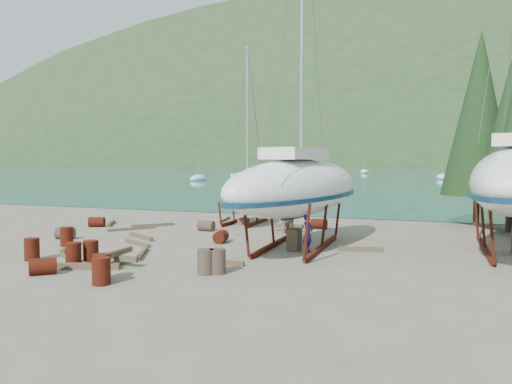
% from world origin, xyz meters
% --- Properties ---
extents(ground, '(600.00, 600.00, 0.00)m').
position_xyz_m(ground, '(0.00, 0.00, 0.00)').
color(ground, '#5F5A4B').
rests_on(ground, ground).
extents(bay_water, '(700.00, 700.00, 0.00)m').
position_xyz_m(bay_water, '(0.00, 315.00, 0.01)').
color(bay_water, '#176877').
rests_on(bay_water, ground).
extents(far_hill, '(800.00, 360.00, 110.00)m').
position_xyz_m(far_hill, '(0.00, 320.00, 0.00)').
color(far_hill, '#23391C').
rests_on(far_hill, ground).
extents(far_house_left, '(6.60, 5.60, 5.60)m').
position_xyz_m(far_house_left, '(-60.00, 190.00, 2.92)').
color(far_house_left, beige).
rests_on(far_house_left, ground).
extents(far_house_center, '(6.60, 5.60, 5.60)m').
position_xyz_m(far_house_center, '(-20.00, 190.00, 2.92)').
color(far_house_center, beige).
rests_on(far_house_center, ground).
extents(far_house_right, '(6.60, 5.60, 5.60)m').
position_xyz_m(far_house_right, '(30.00, 190.00, 2.92)').
color(far_house_right, beige).
rests_on(far_house_right, ground).
extents(cypress_near_right, '(3.60, 3.60, 10.00)m').
position_xyz_m(cypress_near_right, '(12.50, 12.00, 5.79)').
color(cypress_near_right, black).
rests_on(cypress_near_right, ground).
extents(cypress_back_left, '(4.14, 4.14, 11.50)m').
position_xyz_m(cypress_back_left, '(11.00, 14.00, 6.66)').
color(cypress_back_left, black).
rests_on(cypress_back_left, ground).
extents(moored_boat_left, '(2.00, 5.00, 6.05)m').
position_xyz_m(moored_boat_left, '(-30.00, 60.00, 0.39)').
color(moored_boat_left, white).
rests_on(moored_boat_left, ground).
extents(moored_boat_mid, '(2.00, 5.00, 6.05)m').
position_xyz_m(moored_boat_mid, '(10.00, 80.00, 0.39)').
color(moored_boat_mid, white).
rests_on(moored_boat_mid, ground).
extents(moored_boat_far, '(2.00, 5.00, 6.05)m').
position_xyz_m(moored_boat_far, '(-8.00, 110.00, 0.39)').
color(moored_boat_far, white).
rests_on(moored_boat_far, ground).
extents(large_sailboat_near, '(5.48, 11.32, 17.15)m').
position_xyz_m(large_sailboat_near, '(2.88, 3.31, 2.76)').
color(large_sailboat_near, white).
rests_on(large_sailboat_near, ground).
extents(small_sailboat_shore, '(3.30, 7.01, 10.78)m').
position_xyz_m(small_sailboat_shore, '(-2.26, 10.21, 1.78)').
color(small_sailboat_shore, white).
rests_on(small_sailboat_shore, ground).
extents(worker, '(0.52, 0.68, 1.67)m').
position_xyz_m(worker, '(3.56, 2.45, 0.83)').
color(worker, navy).
rests_on(worker, ground).
extents(drum_2, '(1.03, 0.85, 0.58)m').
position_xyz_m(drum_2, '(-9.99, 6.02, 0.29)').
color(drum_2, '#561D0E').
rests_on(drum_2, ground).
extents(drum_3, '(0.58, 0.58, 0.88)m').
position_xyz_m(drum_3, '(-1.39, -5.02, 0.44)').
color(drum_3, '#561D0E').
rests_on(drum_3, ground).
extents(drum_4, '(0.90, 0.61, 0.58)m').
position_xyz_m(drum_4, '(2.47, 9.58, 0.29)').
color(drum_4, '#561D0E').
rests_on(drum_4, ground).
extents(drum_5, '(0.58, 0.58, 0.88)m').
position_xyz_m(drum_5, '(1.51, -2.40, 0.44)').
color(drum_5, '#2D2823').
rests_on(drum_5, ground).
extents(drum_6, '(0.69, 0.95, 0.58)m').
position_xyz_m(drum_6, '(-0.95, 3.50, 0.29)').
color(drum_6, '#561D0E').
rests_on(drum_6, ground).
extents(drum_7, '(0.58, 0.58, 0.88)m').
position_xyz_m(drum_7, '(-1.71, -4.56, 0.44)').
color(drum_7, '#561D0E').
rests_on(drum_7, ground).
extents(drum_8, '(0.58, 0.58, 0.88)m').
position_xyz_m(drum_8, '(-7.24, 0.26, 0.44)').
color(drum_8, '#561D0E').
rests_on(drum_8, ground).
extents(drum_9, '(0.90, 0.61, 0.58)m').
position_xyz_m(drum_9, '(-3.22, 6.67, 0.29)').
color(drum_9, '#2D2823').
rests_on(drum_9, ground).
extents(drum_10, '(0.58, 0.58, 0.88)m').
position_xyz_m(drum_10, '(-3.81, -2.43, 0.44)').
color(drum_10, '#561D0E').
rests_on(drum_10, ground).
extents(drum_12, '(1.05, 1.01, 0.58)m').
position_xyz_m(drum_12, '(-4.16, -4.55, 0.29)').
color(drum_12, '#561D0E').
rests_on(drum_12, ground).
extents(drum_13, '(0.58, 0.58, 0.88)m').
position_xyz_m(drum_13, '(-6.36, -2.77, 0.44)').
color(drum_13, '#561D0E').
rests_on(drum_13, ground).
extents(drum_14, '(0.58, 0.58, 0.88)m').
position_xyz_m(drum_14, '(-4.14, -3.02, 0.44)').
color(drum_14, '#561D0E').
rests_on(drum_14, ground).
extents(drum_15, '(1.01, 0.81, 0.58)m').
position_xyz_m(drum_15, '(-8.72, 1.88, 0.29)').
color(drum_15, '#2D2823').
rests_on(drum_15, ground).
extents(drum_17, '(0.58, 0.58, 0.88)m').
position_xyz_m(drum_17, '(1.15, -2.61, 0.44)').
color(drum_17, '#2D2823').
rests_on(drum_17, ground).
extents(timber_0, '(0.52, 2.51, 0.14)m').
position_xyz_m(timber_0, '(-4.04, 11.14, 0.07)').
color(timber_0, brown).
rests_on(timber_0, ground).
extents(timber_1, '(1.89, 0.61, 0.19)m').
position_xyz_m(timber_1, '(5.65, 3.49, 0.10)').
color(timber_1, brown).
rests_on(timber_1, ground).
extents(timber_2, '(1.13, 1.99, 0.19)m').
position_xyz_m(timber_2, '(-9.78, 7.10, 0.09)').
color(timber_2, brown).
rests_on(timber_2, ground).
extents(timber_3, '(2.38, 1.45, 0.15)m').
position_xyz_m(timber_3, '(-4.68, -2.39, 0.07)').
color(timber_3, brown).
rests_on(timber_3, ground).
extents(timber_5, '(1.19, 2.36, 0.16)m').
position_xyz_m(timber_5, '(-2.81, -0.42, 0.08)').
color(timber_5, brown).
rests_on(timber_5, ground).
extents(timber_7, '(1.55, 0.22, 0.17)m').
position_xyz_m(timber_7, '(1.18, -1.02, 0.09)').
color(timber_7, brown).
rests_on(timber_7, ground).
extents(timber_8, '(2.05, 1.32, 0.19)m').
position_xyz_m(timber_8, '(-5.21, 3.25, 0.09)').
color(timber_8, brown).
rests_on(timber_8, ground).
extents(timber_9, '(2.21, 0.76, 0.15)m').
position_xyz_m(timber_9, '(-1.11, 14.00, 0.08)').
color(timber_9, brown).
rests_on(timber_9, ground).
extents(timber_11, '(1.96, 1.12, 0.15)m').
position_xyz_m(timber_11, '(-4.39, 1.64, 0.08)').
color(timber_11, brown).
rests_on(timber_11, ground).
extents(timber_12, '(1.20, 2.02, 0.17)m').
position_xyz_m(timber_12, '(-6.69, -0.34, 0.08)').
color(timber_12, brown).
rests_on(timber_12, ground).
extents(timber_15, '(1.85, 2.20, 0.15)m').
position_xyz_m(timber_15, '(-7.32, 5.62, 0.07)').
color(timber_15, brown).
rests_on(timber_15, ground).
extents(timber_16, '(3.07, 1.25, 0.23)m').
position_xyz_m(timber_16, '(-3.62, -3.51, 0.11)').
color(timber_16, brown).
rests_on(timber_16, ground).
extents(timber_17, '(1.88, 1.97, 0.16)m').
position_xyz_m(timber_17, '(-6.93, 7.24, 0.08)').
color(timber_17, brown).
rests_on(timber_17, ground).
extents(timber_pile_fore, '(1.80, 1.80, 0.60)m').
position_xyz_m(timber_pile_fore, '(-2.56, -2.53, 0.30)').
color(timber_pile_fore, brown).
rests_on(timber_pile_fore, ground).
extents(timber_pile_aft, '(1.80, 1.80, 0.60)m').
position_xyz_m(timber_pile_aft, '(1.05, 8.06, 0.30)').
color(timber_pile_aft, brown).
rests_on(timber_pile_aft, ground).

